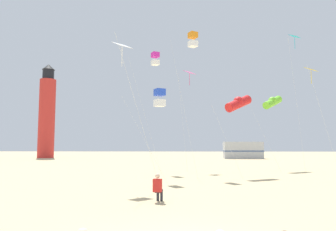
{
  "coord_description": "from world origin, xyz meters",
  "views": [
    {
      "loc": [
        0.03,
        -6.86,
        2.32
      ],
      "look_at": [
        -0.71,
        13.8,
        4.23
      ],
      "focal_mm": 33.73,
      "sensor_mm": 36.0,
      "label": 1
    }
  ],
  "objects_px": {
    "kite_tube_scarlet": "(238,103)",
    "kite_diamond_white": "(123,50)",
    "lighthouse_distant": "(47,114)",
    "rv_van_silver": "(243,150)",
    "kite_diamond_rainbow": "(189,76)",
    "kite_flyer_standing": "(158,187)",
    "kite_box_orange": "(193,40)",
    "kite_box_magenta": "(155,59)",
    "kite_diamond_gold": "(312,73)",
    "kite_diamond_cyan": "(295,43)",
    "kite_tube_lime": "(272,102)",
    "kite_box_blue": "(160,98)"
  },
  "relations": [
    {
      "from": "kite_flyer_standing",
      "to": "kite_diamond_cyan",
      "type": "height_order",
      "value": "kite_diamond_cyan"
    },
    {
      "from": "kite_diamond_white",
      "to": "rv_van_silver",
      "type": "height_order",
      "value": "kite_diamond_white"
    },
    {
      "from": "kite_box_orange",
      "to": "rv_van_silver",
      "type": "relative_size",
      "value": 1.71
    },
    {
      "from": "kite_flyer_standing",
      "to": "kite_diamond_gold",
      "type": "relative_size",
      "value": 0.13
    },
    {
      "from": "rv_van_silver",
      "to": "kite_flyer_standing",
      "type": "bearing_deg",
      "value": -106.01
    },
    {
      "from": "kite_box_blue",
      "to": "rv_van_silver",
      "type": "height_order",
      "value": "kite_box_blue"
    },
    {
      "from": "kite_flyer_standing",
      "to": "kite_diamond_white",
      "type": "bearing_deg",
      "value": -49.45
    },
    {
      "from": "kite_box_magenta",
      "to": "kite_diamond_rainbow",
      "type": "distance_m",
      "value": 3.52
    },
    {
      "from": "kite_diamond_cyan",
      "to": "kite_box_blue",
      "type": "bearing_deg",
      "value": -143.53
    },
    {
      "from": "kite_box_orange",
      "to": "kite_diamond_gold",
      "type": "bearing_deg",
      "value": 12.13
    },
    {
      "from": "kite_diamond_rainbow",
      "to": "lighthouse_distant",
      "type": "relative_size",
      "value": 0.55
    },
    {
      "from": "kite_tube_scarlet",
      "to": "kite_diamond_white",
      "type": "bearing_deg",
      "value": -139.77
    },
    {
      "from": "kite_diamond_white",
      "to": "kite_diamond_rainbow",
      "type": "height_order",
      "value": "kite_diamond_rainbow"
    },
    {
      "from": "kite_diamond_rainbow",
      "to": "kite_box_orange",
      "type": "relative_size",
      "value": 0.83
    },
    {
      "from": "kite_flyer_standing",
      "to": "kite_box_blue",
      "type": "height_order",
      "value": "kite_box_blue"
    },
    {
      "from": "kite_flyer_standing",
      "to": "kite_box_orange",
      "type": "relative_size",
      "value": 0.1
    },
    {
      "from": "kite_flyer_standing",
      "to": "kite_diamond_gold",
      "type": "height_order",
      "value": "kite_diamond_gold"
    },
    {
      "from": "kite_diamond_gold",
      "to": "kite_box_orange",
      "type": "relative_size",
      "value": 0.79
    },
    {
      "from": "kite_diamond_rainbow",
      "to": "kite_box_magenta",
      "type": "bearing_deg",
      "value": -158.99
    },
    {
      "from": "kite_diamond_gold",
      "to": "lighthouse_distant",
      "type": "distance_m",
      "value": 45.14
    },
    {
      "from": "kite_flyer_standing",
      "to": "kite_tube_scarlet",
      "type": "xyz_separation_m",
      "value": [
        5.31,
        10.6,
        4.81
      ]
    },
    {
      "from": "kite_box_blue",
      "to": "kite_tube_lime",
      "type": "distance_m",
      "value": 13.83
    },
    {
      "from": "kite_tube_scarlet",
      "to": "kite_diamond_gold",
      "type": "bearing_deg",
      "value": 20.81
    },
    {
      "from": "kite_box_orange",
      "to": "kite_diamond_cyan",
      "type": "bearing_deg",
      "value": 27.77
    },
    {
      "from": "kite_tube_scarlet",
      "to": "kite_box_blue",
      "type": "distance_m",
      "value": 6.66
    },
    {
      "from": "kite_diamond_white",
      "to": "kite_box_magenta",
      "type": "bearing_deg",
      "value": 84.33
    },
    {
      "from": "kite_diamond_gold",
      "to": "kite_box_orange",
      "type": "bearing_deg",
      "value": -167.87
    },
    {
      "from": "kite_diamond_rainbow",
      "to": "kite_tube_lime",
      "type": "distance_m",
      "value": 8.23
    },
    {
      "from": "kite_diamond_rainbow",
      "to": "kite_tube_lime",
      "type": "height_order",
      "value": "kite_diamond_rainbow"
    },
    {
      "from": "kite_box_magenta",
      "to": "kite_flyer_standing",
      "type": "bearing_deg",
      "value": -85.08
    },
    {
      "from": "kite_box_blue",
      "to": "kite_tube_lime",
      "type": "xyz_separation_m",
      "value": [
        10.02,
        9.49,
        0.97
      ]
    },
    {
      "from": "kite_diamond_cyan",
      "to": "kite_tube_lime",
      "type": "bearing_deg",
      "value": 164.63
    },
    {
      "from": "kite_tube_scarlet",
      "to": "kite_diamond_rainbow",
      "type": "distance_m",
      "value": 6.92
    },
    {
      "from": "kite_diamond_rainbow",
      "to": "lighthouse_distant",
      "type": "distance_m",
      "value": 36.07
    },
    {
      "from": "lighthouse_distant",
      "to": "rv_van_silver",
      "type": "height_order",
      "value": "lighthouse_distant"
    },
    {
      "from": "kite_box_blue",
      "to": "kite_box_orange",
      "type": "distance_m",
      "value": 6.79
    },
    {
      "from": "kite_box_magenta",
      "to": "kite_diamond_cyan",
      "type": "xyz_separation_m",
      "value": [
        12.93,
        1.61,
        1.87
      ]
    },
    {
      "from": "kite_box_magenta",
      "to": "kite_box_orange",
      "type": "xyz_separation_m",
      "value": [
        3.2,
        -3.51,
        0.52
      ]
    },
    {
      "from": "kite_diamond_rainbow",
      "to": "lighthouse_distant",
      "type": "xyz_separation_m",
      "value": [
        -24.49,
        26.47,
        -0.77
      ]
    },
    {
      "from": "kite_diamond_cyan",
      "to": "rv_van_silver",
      "type": "relative_size",
      "value": 1.96
    },
    {
      "from": "kite_box_orange",
      "to": "kite_tube_lime",
      "type": "bearing_deg",
      "value": 36.56
    },
    {
      "from": "kite_flyer_standing",
      "to": "kite_diamond_white",
      "type": "xyz_separation_m",
      "value": [
        -2.27,
        4.19,
        6.99
      ]
    },
    {
      "from": "kite_tube_scarlet",
      "to": "lighthouse_distant",
      "type": "relative_size",
      "value": 0.36
    },
    {
      "from": "kite_flyer_standing",
      "to": "rv_van_silver",
      "type": "distance_m",
      "value": 42.18
    },
    {
      "from": "kite_diamond_white",
      "to": "lighthouse_distant",
      "type": "xyz_separation_m",
      "value": [
        -20.43,
        37.92,
        0.23
      ]
    },
    {
      "from": "kite_diamond_cyan",
      "to": "lighthouse_distant",
      "type": "relative_size",
      "value": 0.75
    },
    {
      "from": "kite_flyer_standing",
      "to": "kite_box_magenta",
      "type": "relative_size",
      "value": 0.11
    },
    {
      "from": "kite_tube_scarlet",
      "to": "kite_box_orange",
      "type": "xyz_separation_m",
      "value": [
        -3.36,
        0.36,
        5.03
      ]
    },
    {
      "from": "kite_tube_lime",
      "to": "lighthouse_distant",
      "type": "height_order",
      "value": "lighthouse_distant"
    },
    {
      "from": "kite_flyer_standing",
      "to": "kite_diamond_rainbow",
      "type": "height_order",
      "value": "kite_diamond_rainbow"
    }
  ]
}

